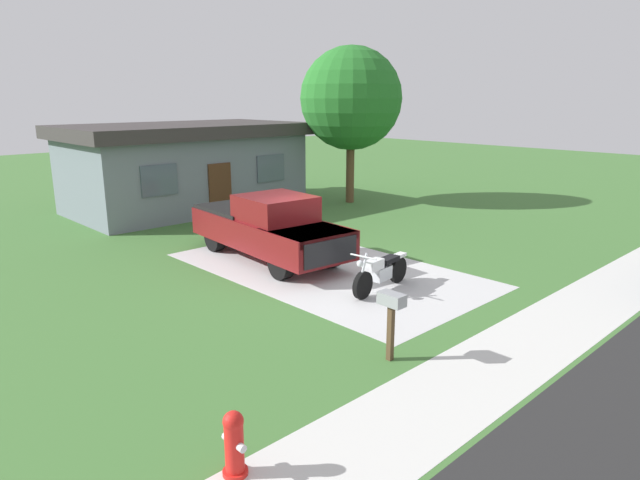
{
  "coord_description": "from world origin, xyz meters",
  "views": [
    {
      "loc": [
        -10.05,
        -10.3,
        4.55
      ],
      "look_at": [
        -0.31,
        -0.06,
        0.9
      ],
      "focal_mm": 31.05,
      "sensor_mm": 36.0,
      "label": 1
    }
  ],
  "objects_px": {
    "mailbox": "(391,308)",
    "shade_tree": "(351,99)",
    "fire_hydrant": "(234,444)",
    "neighbor_house": "(185,166)",
    "pickup_truck": "(267,226)",
    "motorcycle": "(381,272)"
  },
  "relations": [
    {
      "from": "pickup_truck",
      "to": "mailbox",
      "type": "height_order",
      "value": "pickup_truck"
    },
    {
      "from": "mailbox",
      "to": "motorcycle",
      "type": "bearing_deg",
      "value": 43.0
    },
    {
      "from": "neighbor_house",
      "to": "pickup_truck",
      "type": "bearing_deg",
      "value": -105.08
    },
    {
      "from": "fire_hydrant",
      "to": "shade_tree",
      "type": "xyz_separation_m",
      "value": [
        14.48,
        11.77,
        4.07
      ]
    },
    {
      "from": "pickup_truck",
      "to": "fire_hydrant",
      "type": "xyz_separation_m",
      "value": [
        -6.27,
        -7.27,
        -0.53
      ]
    },
    {
      "from": "motorcycle",
      "to": "shade_tree",
      "type": "height_order",
      "value": "shade_tree"
    },
    {
      "from": "fire_hydrant",
      "to": "neighbor_house",
      "type": "distance_m",
      "value": 17.78
    },
    {
      "from": "pickup_truck",
      "to": "motorcycle",
      "type": "bearing_deg",
      "value": -86.72
    },
    {
      "from": "pickup_truck",
      "to": "neighbor_house",
      "type": "distance_m",
      "value": 8.62
    },
    {
      "from": "mailbox",
      "to": "shade_tree",
      "type": "relative_size",
      "value": 0.19
    },
    {
      "from": "fire_hydrant",
      "to": "shade_tree",
      "type": "bearing_deg",
      "value": 39.09
    },
    {
      "from": "fire_hydrant",
      "to": "neighbor_house",
      "type": "bearing_deg",
      "value": 61.35
    },
    {
      "from": "mailbox",
      "to": "neighbor_house",
      "type": "relative_size",
      "value": 0.13
    },
    {
      "from": "fire_hydrant",
      "to": "neighbor_house",
      "type": "height_order",
      "value": "neighbor_house"
    },
    {
      "from": "mailbox",
      "to": "shade_tree",
      "type": "distance_m",
      "value": 15.8
    },
    {
      "from": "shade_tree",
      "to": "fire_hydrant",
      "type": "bearing_deg",
      "value": -140.91
    },
    {
      "from": "shade_tree",
      "to": "pickup_truck",
      "type": "bearing_deg",
      "value": -151.33
    },
    {
      "from": "pickup_truck",
      "to": "fire_hydrant",
      "type": "height_order",
      "value": "pickup_truck"
    },
    {
      "from": "mailbox",
      "to": "neighbor_house",
      "type": "bearing_deg",
      "value": 72.51
    },
    {
      "from": "pickup_truck",
      "to": "neighbor_house",
      "type": "relative_size",
      "value": 0.6
    },
    {
      "from": "shade_tree",
      "to": "mailbox",
      "type": "bearing_deg",
      "value": -133.88
    },
    {
      "from": "motorcycle",
      "to": "fire_hydrant",
      "type": "bearing_deg",
      "value": -153.96
    }
  ]
}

